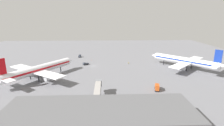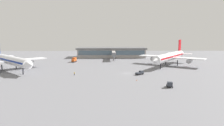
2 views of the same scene
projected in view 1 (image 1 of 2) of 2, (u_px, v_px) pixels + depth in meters
The scene contains 10 objects.
ground at pixel (94, 66), 131.76m from camera, with size 288.00×288.00×0.00m, color slate.
terminal_building at pixel (100, 120), 55.66m from camera, with size 60.15×19.52×8.54m.
airplane_at_gate at pixel (38, 69), 102.87m from camera, with size 39.52×46.79×16.48m.
airplane_taxiing at pixel (185, 61), 122.82m from camera, with size 41.54×42.84×16.35m.
catering_truck at pixel (157, 87), 88.10m from camera, with size 3.20×5.88×3.30m.
baggage_tug at pixel (80, 56), 159.68m from camera, with size 2.55×3.41×2.30m.
pushback_tractor at pixel (85, 64), 134.49m from camera, with size 4.65×4.18×1.90m.
ground_crew_worker at pixel (129, 63), 136.36m from camera, with size 0.52×0.52×1.67m.
jet_bridge at pixel (97, 92), 74.63m from camera, with size 3.13×23.52×6.74m.
safety_cone_near_gate at pixel (91, 60), 148.23m from camera, with size 0.44×0.44×0.60m, color #EA590C.
Camera 1 is at (8.86, -127.12, 36.27)m, focal length 28.04 mm.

